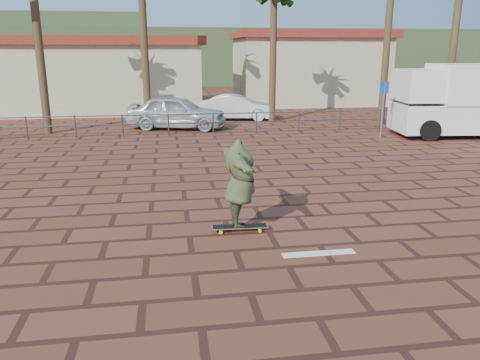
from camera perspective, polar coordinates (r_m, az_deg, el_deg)
name	(u,v)px	position (r m, az deg, el deg)	size (l,w,h in m)	color
ground	(269,232)	(9.93, 3.55, -6.35)	(120.00, 120.00, 0.00)	brown
paint_stripe	(319,253)	(9.04, 9.58, -8.81)	(1.40, 0.22, 0.01)	white
guardrail	(213,120)	(21.30, -3.30, 7.35)	(24.06, 0.06, 1.00)	#47494F
building_west	(102,74)	(31.28, -16.48, 12.30)	(12.60, 7.60, 4.50)	beige
building_east	(308,67)	(34.50, 8.33, 13.43)	(10.60, 6.60, 5.00)	beige
hill_front	(182,56)	(59.03, -7.05, 14.72)	(70.00, 18.00, 6.00)	#384C28
hill_back	(5,48)	(68.00, -26.74, 14.17)	(35.00, 14.00, 8.00)	#384C28
longboard	(240,227)	(9.92, -0.02, -5.74)	(1.20, 0.32, 0.12)	olive
skateboarder	(240,183)	(9.61, -0.02, -0.42)	(2.30, 0.63, 1.87)	#434C29
campervan	(467,99)	(23.14, 25.96, 8.90)	(6.30, 3.24, 3.13)	white
car_silver	(177,112)	(23.13, -7.70, 8.20)	(1.91, 4.74, 1.61)	#B7B9BE
car_white	(237,107)	(25.94, -0.36, 8.85)	(1.45, 4.15, 1.37)	silver
street_sign	(383,99)	(21.17, 17.08, 9.41)	(0.47, 0.21, 2.42)	gray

